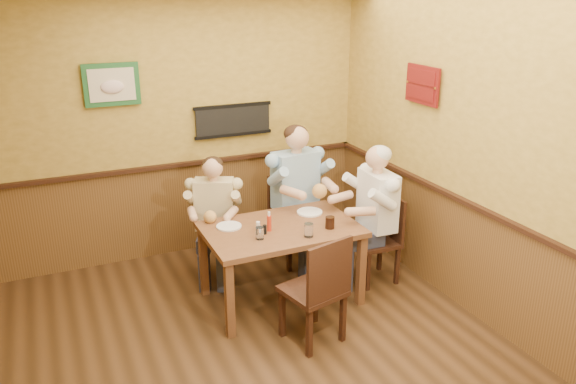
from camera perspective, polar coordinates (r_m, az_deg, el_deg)
name	(u,v)px	position (r m, az deg, el deg)	size (l,w,h in m)	color
room	(215,167)	(3.78, -7.39, 2.56)	(5.02, 5.03, 2.81)	#321F0F
dining_table	(281,236)	(5.19, -0.73, -4.50)	(1.40, 0.90, 0.75)	brown
chair_back_left	(216,239)	(5.80, -7.31, -4.72)	(0.37, 0.37, 0.80)	#351C10
chair_back_right	(295,220)	(6.00, 0.73, -2.89)	(0.44, 0.44, 0.95)	#351C10
chair_right_end	(375,240)	(5.69, 8.86, -4.81)	(0.41, 0.41, 0.89)	#351C10
chair_near_side	(313,288)	(4.69, 2.53, -9.70)	(0.45, 0.45, 0.97)	#351C10
diner_tan_shirt	(215,223)	(5.73, -7.38, -3.16)	(0.53, 0.53, 1.14)	beige
diner_blue_polo	(295,202)	(5.92, 0.74, -1.07)	(0.63, 0.63, 1.36)	#89ADCD
diner_white_elder	(376,222)	(5.62, 8.96, -3.04)	(0.59, 0.59, 1.27)	white
water_glass_left	(260,233)	(4.90, -2.90, -4.20)	(0.07, 0.07, 0.11)	white
water_glass_mid	(309,230)	(4.93, 2.12, -3.90)	(0.08, 0.08, 0.12)	white
cola_tumbler	(330,222)	(5.12, 4.28, -3.10)	(0.08, 0.08, 0.11)	black
hot_sauce_bottle	(269,222)	(5.04, -1.93, -3.10)	(0.04, 0.04, 0.17)	#B82B13
salt_shaker	(258,226)	(5.05, -3.05, -3.51)	(0.04, 0.04, 0.09)	silver
pepper_shaker	(265,230)	(5.00, -2.38, -3.83)	(0.03, 0.03, 0.09)	black
plate_far_left	(229,226)	(5.18, -6.02, -3.47)	(0.23, 0.23, 0.02)	silver
plate_far_right	(310,212)	(5.47, 2.21, -2.04)	(0.25, 0.25, 0.02)	white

